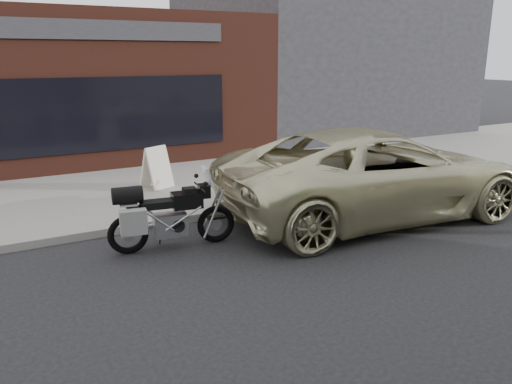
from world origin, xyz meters
The scene contains 7 objects.
ground centered at (0.00, 0.00, 0.00)m, with size 120.00×120.00×0.00m, color black.
near_sidewalk centered at (0.00, 7.00, 0.07)m, with size 44.00×6.00×0.15m, color gray.
storefront centered at (-2.00, 13.98, 2.25)m, with size 14.00×10.07×4.50m.
neighbour_building centered at (10.00, 14.00, 3.00)m, with size 10.00×10.00×6.00m, color #2A2A2F.
motorcycle centered at (-0.93, 2.88, 0.61)m, with size 2.22×0.73×1.41m.
minivan centered at (3.50, 2.60, 0.91)m, with size 3.02×6.56×1.82m, color beige.
sandwich_sign centered at (0.07, 6.48, 0.65)m, with size 0.81×0.78×1.01m.
Camera 1 is at (-3.45, -4.98, 3.25)m, focal length 35.00 mm.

